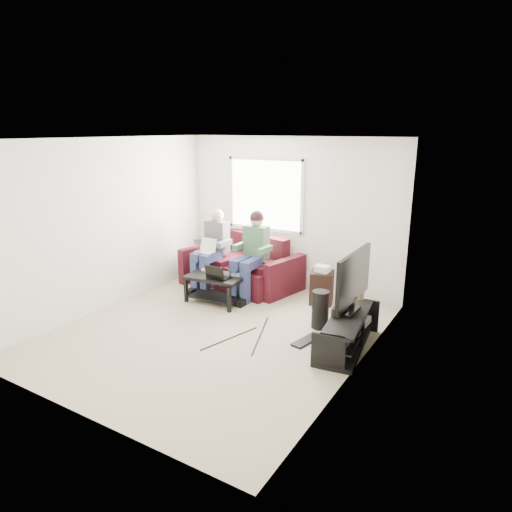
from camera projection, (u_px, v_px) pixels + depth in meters
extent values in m
plane|color=#BDAB93|center=(216.00, 331.00, 6.35)|extent=(4.50, 4.50, 0.00)
plane|color=white|center=(211.00, 139.00, 5.64)|extent=(4.50, 4.50, 0.00)
plane|color=white|center=(291.00, 214.00, 7.85)|extent=(4.50, 0.00, 4.50)
plane|color=white|center=(67.00, 291.00, 4.14)|extent=(4.50, 0.00, 4.50)
plane|color=white|center=(108.00, 224.00, 6.99)|extent=(0.00, 4.50, 4.50)
plane|color=white|center=(361.00, 263.00, 5.00)|extent=(0.00, 4.50, 4.50)
cube|color=white|center=(266.00, 194.00, 8.01)|extent=(1.40, 0.01, 1.20)
cube|color=silver|center=(265.00, 195.00, 8.00)|extent=(1.48, 0.04, 1.28)
cube|color=#45111A|center=(241.00, 275.00, 8.07)|extent=(1.76, 1.17, 0.45)
cube|color=#45111A|center=(252.00, 245.00, 8.26)|extent=(1.62, 0.53, 0.46)
cube|color=#45111A|center=(201.00, 262.00, 8.49)|extent=(0.35, 0.97, 0.64)
cube|color=#45111A|center=(285.00, 278.00, 7.61)|extent=(0.35, 0.97, 0.64)
cube|color=#45111A|center=(222.00, 257.00, 8.18)|extent=(0.88, 0.88, 0.10)
cube|color=#45111A|center=(259.00, 263.00, 7.79)|extent=(0.88, 0.88, 0.10)
cube|color=navy|center=(202.00, 255.00, 7.83)|extent=(0.16, 0.45, 0.14)
cube|color=navy|center=(211.00, 257.00, 7.73)|extent=(0.16, 0.45, 0.14)
cube|color=navy|center=(196.00, 277.00, 7.77)|extent=(0.13, 0.13, 0.55)
cube|color=navy|center=(205.00, 279.00, 7.67)|extent=(0.13, 0.13, 0.55)
cube|color=slate|center=(217.00, 236.00, 7.98)|extent=(0.40, 0.22, 0.55)
sphere|color=#D6A786|center=(217.00, 215.00, 7.89)|extent=(0.22, 0.22, 0.22)
cube|color=navy|center=(241.00, 262.00, 7.44)|extent=(0.16, 0.45, 0.14)
cube|color=navy|center=(251.00, 264.00, 7.34)|extent=(0.16, 0.45, 0.14)
cube|color=navy|center=(235.00, 285.00, 7.38)|extent=(0.13, 0.13, 0.55)
cube|color=navy|center=(245.00, 287.00, 7.28)|extent=(0.13, 0.13, 0.55)
cube|color=#575959|center=(256.00, 242.00, 7.58)|extent=(0.40, 0.22, 0.55)
sphere|color=#D6A786|center=(257.00, 220.00, 7.49)|extent=(0.22, 0.22, 0.22)
sphere|color=black|center=(257.00, 218.00, 7.48)|extent=(0.23, 0.23, 0.23)
cube|color=black|center=(216.00, 277.00, 7.30)|extent=(0.95, 0.63, 0.05)
cube|color=black|center=(216.00, 296.00, 7.39)|extent=(0.86, 0.54, 0.02)
cube|color=black|center=(186.00, 290.00, 7.36)|extent=(0.05, 0.05, 0.40)
cube|color=black|center=(229.00, 300.00, 6.95)|extent=(0.05, 0.05, 0.40)
cube|color=black|center=(205.00, 282.00, 7.77)|extent=(0.05, 0.05, 0.40)
cube|color=black|center=(246.00, 290.00, 7.35)|extent=(0.05, 0.05, 0.40)
cube|color=silver|center=(206.00, 270.00, 7.52)|extent=(0.15, 0.11, 0.04)
cube|color=black|center=(217.00, 270.00, 7.48)|extent=(0.15, 0.11, 0.04)
cube|color=gray|center=(237.00, 275.00, 7.26)|extent=(0.15, 0.11, 0.04)
cube|color=black|center=(349.00, 317.00, 5.75)|extent=(0.59, 1.38, 0.04)
cube|color=black|center=(348.00, 332.00, 5.81)|extent=(0.54, 1.32, 0.03)
cube|color=black|center=(347.00, 346.00, 5.86)|extent=(0.59, 1.38, 0.06)
cube|color=black|center=(328.00, 352.00, 5.27)|extent=(0.40, 0.10, 0.45)
cube|color=black|center=(364.00, 315.00, 6.34)|extent=(0.40, 0.10, 0.45)
cube|color=black|center=(352.00, 311.00, 5.82)|extent=(0.12, 0.40, 0.04)
cube|color=black|center=(352.00, 306.00, 5.80)|extent=(0.06, 0.06, 0.12)
cube|color=black|center=(354.00, 277.00, 5.70)|extent=(0.05, 1.10, 0.65)
cube|color=#EA376F|center=(351.00, 276.00, 5.71)|extent=(0.01, 1.01, 0.58)
cube|color=black|center=(343.00, 307.00, 5.88)|extent=(0.12, 0.50, 0.10)
cylinder|color=#A87F48|center=(361.00, 295.00, 6.28)|extent=(0.08, 0.08, 0.12)
cube|color=silver|center=(336.00, 341.00, 5.47)|extent=(0.30, 0.22, 0.06)
cube|color=gray|center=(356.00, 320.00, 6.04)|extent=(0.34, 0.26, 0.08)
cube|color=black|center=(347.00, 330.00, 5.75)|extent=(0.38, 0.30, 0.07)
cylinder|color=black|center=(320.00, 310.00, 6.39)|extent=(0.24, 0.24, 0.54)
cube|color=black|center=(306.00, 341.00, 6.03)|extent=(0.26, 0.51, 0.03)
cube|color=black|center=(322.00, 287.00, 7.31)|extent=(0.35, 0.35, 0.53)
cube|color=silver|center=(322.00, 269.00, 7.22)|extent=(0.22, 0.18, 0.10)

